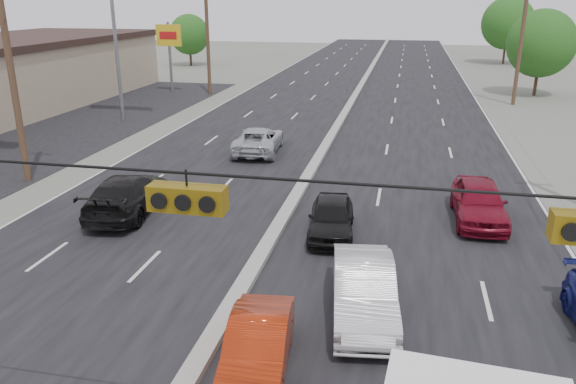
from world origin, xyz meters
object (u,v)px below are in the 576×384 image
(tree_right_far, at_px, (508,23))
(queue_car_b, at_px, (364,291))
(red_sedan, at_px, (258,348))
(oncoming_far, at_px, (258,140))
(tree_right_mid, at_px, (541,43))
(pole_sign_far, at_px, (169,41))
(tree_left_far, at_px, (189,34))
(queue_car_a, at_px, (331,218))
(utility_pole_right_c, at_px, (522,37))
(utility_pole_left_c, at_px, (207,33))
(queue_car_e, at_px, (479,202))
(utility_pole_left_b, at_px, (11,68))
(oncoming_near, at_px, (127,194))

(tree_right_far, xyz_separation_m, queue_car_b, (-12.50, -63.47, -4.22))
(red_sedan, xyz_separation_m, oncoming_far, (-4.80, 18.32, 0.05))
(tree_right_mid, bearing_deg, pole_sign_far, -170.84)
(tree_left_far, xyz_separation_m, queue_car_a, (23.96, -48.34, -3.06))
(utility_pole_right_c, distance_m, queue_car_b, 34.94)
(utility_pole_left_c, distance_m, tree_right_mid, 27.96)
(utility_pole_left_c, height_order, tree_right_mid, utility_pole_left_c)
(tree_right_mid, bearing_deg, utility_pole_left_c, -169.70)
(queue_car_e, relative_size, oncoming_far, 0.92)
(pole_sign_far, bearing_deg, tree_right_far, 43.15)
(pole_sign_far, distance_m, queue_car_b, 38.91)
(utility_pole_left_b, bearing_deg, utility_pole_right_c, 45.00)
(utility_pole_left_b, height_order, utility_pole_left_c, same)
(queue_car_e, bearing_deg, pole_sign_far, 130.63)
(queue_car_a, height_order, oncoming_near, oncoming_near)
(utility_pole_left_c, xyz_separation_m, tree_right_mid, (27.50, 5.00, -0.77))
(utility_pole_left_b, distance_m, oncoming_far, 12.29)
(utility_pole_right_c, height_order, queue_car_a, utility_pole_right_c)
(utility_pole_left_c, relative_size, oncoming_far, 2.03)
(tree_left_far, xyz_separation_m, oncoming_near, (15.92, -47.80, -2.96))
(tree_right_mid, xyz_separation_m, tree_right_far, (1.00, 25.00, 0.62))
(tree_right_far, bearing_deg, oncoming_near, -110.90)
(queue_car_b, bearing_deg, tree_right_far, 71.30)
(red_sedan, distance_m, queue_car_a, 8.02)
(queue_car_e, distance_m, oncoming_far, 13.17)
(utility_pole_left_b, distance_m, pole_sign_far, 25.25)
(red_sedan, xyz_separation_m, queue_car_b, (2.10, 2.87, 0.11))
(tree_left_far, distance_m, oncoming_near, 50.47)
(tree_right_mid, distance_m, tree_right_far, 25.03)
(pole_sign_far, xyz_separation_m, red_sedan, (17.40, -36.34, -3.78))
(pole_sign_far, relative_size, tree_left_far, 0.98)
(queue_car_b, xyz_separation_m, oncoming_near, (-9.58, 5.67, 0.02))
(utility_pole_left_b, bearing_deg, tree_left_far, 101.92)
(utility_pole_right_c, relative_size, queue_car_b, 2.23)
(tree_right_mid, xyz_separation_m, oncoming_far, (-18.40, -23.03, -3.65))
(utility_pole_left_c, height_order, oncoming_far, utility_pole_left_c)
(red_sedan, bearing_deg, tree_left_far, 106.00)
(utility_pole_left_c, bearing_deg, utility_pole_left_b, -90.00)
(pole_sign_far, bearing_deg, queue_car_a, -57.64)
(oncoming_far, bearing_deg, tree_right_mid, -133.60)
(queue_car_a, xyz_separation_m, oncoming_far, (-5.36, 10.31, 0.03))
(tree_right_mid, xyz_separation_m, oncoming_near, (-21.08, -32.80, -3.58))
(oncoming_far, bearing_deg, queue_car_b, 109.11)
(utility_pole_left_b, height_order, tree_right_mid, utility_pole_left_b)
(queue_car_e, bearing_deg, oncoming_near, -173.00)
(tree_left_far, xyz_separation_m, queue_car_e, (29.16, -45.90, -2.95))
(pole_sign_far, xyz_separation_m, oncoming_near, (9.92, -27.80, -3.65))
(tree_right_far, height_order, red_sedan, tree_right_far)
(tree_right_mid, relative_size, red_sedan, 1.87)
(tree_right_mid, bearing_deg, queue_car_b, -106.64)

